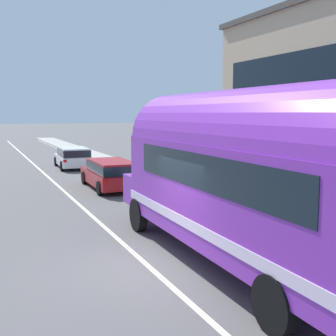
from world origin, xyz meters
The scene contains 6 objects.
ground_plane centered at (0.00, 0.00, 0.00)m, with size 300.00×300.00×0.00m, color #565454.
lane_markings centered at (1.81, 12.00, 0.00)m, with size 4.05×80.00×0.01m.
sidewalk_slab centered at (5.11, 10.00, 0.07)m, with size 2.37×90.00×0.15m, color #9E9B93.
painted_bus centered at (1.95, -1.13, 2.30)m, with size 2.71×11.38×4.12m.
car_lead centered at (2.18, 10.89, 0.80)m, with size 2.07×4.84×1.37m.
car_second centered at (2.12, 19.59, 0.78)m, with size 2.09×4.48×1.37m.
Camera 1 is at (-3.53, -9.10, 3.56)m, focal length 46.97 mm.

